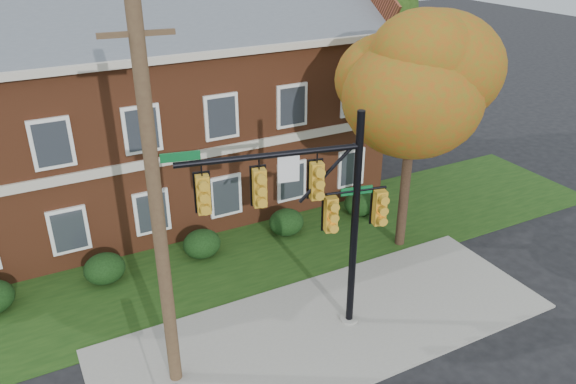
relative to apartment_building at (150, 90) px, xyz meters
name	(u,v)px	position (x,y,z in m)	size (l,w,h in m)	color
ground	(347,349)	(2.00, -11.95, -4.99)	(120.00, 120.00, 0.00)	black
sidewalk	(329,328)	(2.00, -10.95, -4.95)	(14.00, 5.00, 0.08)	gray
grass_strip	(260,251)	(2.00, -5.95, -4.97)	(30.00, 6.00, 0.04)	#193811
apartment_building	(150,90)	(0.00, 0.00, 0.00)	(18.80, 8.80, 9.74)	brown
hedge_left	(105,269)	(-3.50, -5.25, -4.46)	(1.40, 1.26, 1.05)	black
hedge_center	(202,244)	(0.00, -5.25, -4.46)	(1.40, 1.26, 1.05)	black
hedge_right	(286,222)	(3.50, -5.25, -4.46)	(1.40, 1.26, 1.05)	black
hedge_far_right	(360,203)	(7.00, -5.25, -4.46)	(1.40, 1.26, 1.05)	black
tree_near_right	(424,72)	(7.22, -8.09, 1.68)	(4.50, 4.25, 8.58)	black
traffic_signal	(314,206)	(1.51, -10.71, -0.75)	(6.02, 1.43, 6.83)	gray
utility_pole	(157,215)	(-2.77, -10.80, 0.07)	(1.55, 0.37, 9.97)	#483321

